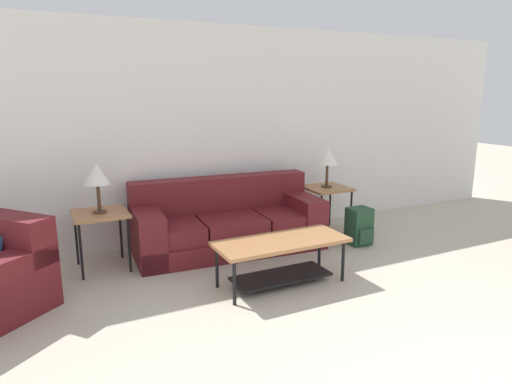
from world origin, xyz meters
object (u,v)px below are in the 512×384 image
at_px(side_table_left, 100,218).
at_px(backpack, 359,227).
at_px(side_table_right, 326,192).
at_px(table_lamp_right, 328,157).
at_px(table_lamp_left, 97,175).
at_px(coffee_table, 281,252).
at_px(couch, 228,224).

bearing_deg(side_table_left, backpack, -11.35).
bearing_deg(side_table_right, backpack, -81.53).
xyz_separation_m(table_lamp_right, backpack, (0.09, -0.58, -0.78)).
height_order(table_lamp_left, backpack, table_lamp_left).
xyz_separation_m(coffee_table, table_lamp_left, (-1.47, 1.18, 0.67)).
height_order(coffee_table, backpack, backpack).
bearing_deg(coffee_table, side_table_right, 41.47).
xyz_separation_m(side_table_left, backpack, (2.90, -0.58, -0.33)).
height_order(coffee_table, table_lamp_right, table_lamp_right).
relative_size(side_table_left, table_lamp_right, 1.18).
xyz_separation_m(couch, coffee_table, (0.06, -1.16, 0.03)).
bearing_deg(couch, table_lamp_right, 0.84).
distance_m(couch, side_table_left, 1.43).
height_order(side_table_left, table_lamp_left, table_lamp_left).
distance_m(side_table_left, backpack, 2.97).
height_order(couch, side_table_left, couch).
xyz_separation_m(coffee_table, backpack, (1.42, 0.60, -0.11)).
bearing_deg(coffee_table, table_lamp_left, 141.25).
height_order(couch, coffee_table, couch).
bearing_deg(couch, table_lamp_left, 179.17).
relative_size(side_table_right, backpack, 1.35).
height_order(side_table_right, backpack, side_table_right).
distance_m(coffee_table, backpack, 1.55).
height_order(side_table_right, table_lamp_right, table_lamp_right).
bearing_deg(side_table_left, side_table_right, 0.00).
bearing_deg(table_lamp_right, side_table_left, -180.00).
xyz_separation_m(couch, table_lamp_left, (-1.41, 0.02, 0.70)).
xyz_separation_m(side_table_right, backpack, (0.09, -0.58, -0.33)).
bearing_deg(backpack, side_table_left, 168.65).
height_order(couch, table_lamp_left, table_lamp_left).
xyz_separation_m(side_table_right, table_lamp_right, (0.00, 0.00, 0.45)).
bearing_deg(side_table_right, coffee_table, -138.53).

